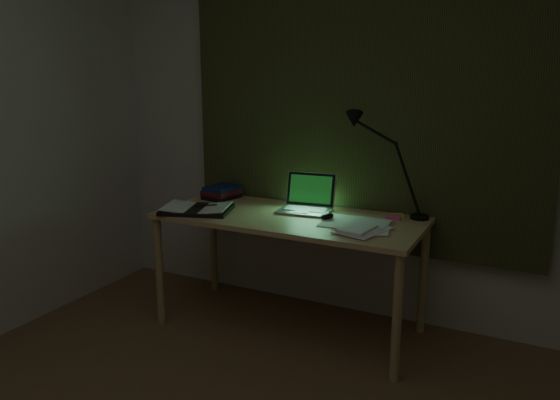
# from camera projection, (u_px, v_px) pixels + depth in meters

# --- Properties ---
(wall_back) EXTENTS (3.50, 0.00, 2.50)m
(wall_back) POSITION_uv_depth(u_px,v_px,m) (361.00, 117.00, 3.28)
(wall_back) COLOR beige
(wall_back) RESTS_ON ground
(curtain) EXTENTS (2.20, 0.06, 2.00)m
(curtain) POSITION_uv_depth(u_px,v_px,m) (360.00, 83.00, 3.20)
(curtain) COLOR #2F3219
(curtain) RESTS_ON wall_back
(desk) EXTENTS (1.54, 0.67, 0.70)m
(desk) POSITION_uv_depth(u_px,v_px,m) (289.00, 273.00, 3.24)
(desk) COLOR tan
(desk) RESTS_ON floor
(laptop) EXTENTS (0.34, 0.38, 0.22)m
(laptop) POSITION_uv_depth(u_px,v_px,m) (304.00, 194.00, 3.21)
(laptop) COLOR #A9A9AE
(laptop) RESTS_ON desk
(open_textbook) EXTENTS (0.47, 0.39, 0.03)m
(open_textbook) POSITION_uv_depth(u_px,v_px,m) (197.00, 209.00, 3.25)
(open_textbook) COLOR white
(open_textbook) RESTS_ON desk
(book_stack) EXTENTS (0.23, 0.26, 0.09)m
(book_stack) POSITION_uv_depth(u_px,v_px,m) (222.00, 192.00, 3.59)
(book_stack) COLOR white
(book_stack) RESTS_ON desk
(loose_papers) EXTENTS (0.35, 0.37, 0.02)m
(loose_papers) POSITION_uv_depth(u_px,v_px,m) (349.00, 227.00, 2.90)
(loose_papers) COLOR white
(loose_papers) RESTS_ON desk
(mouse) EXTENTS (0.08, 0.11, 0.03)m
(mouse) POSITION_uv_depth(u_px,v_px,m) (327.00, 216.00, 3.09)
(mouse) COLOR black
(mouse) RESTS_ON desk
(sticky_yellow) EXTENTS (0.10, 0.10, 0.02)m
(sticky_yellow) POSITION_uv_depth(u_px,v_px,m) (396.00, 216.00, 3.13)
(sticky_yellow) COLOR yellow
(sticky_yellow) RESTS_ON desk
(sticky_pink) EXTENTS (0.09, 0.09, 0.02)m
(sticky_pink) POSITION_uv_depth(u_px,v_px,m) (394.00, 217.00, 3.10)
(sticky_pink) COLOR pink
(sticky_pink) RESTS_ON desk
(desk_lamp) EXTENTS (0.44, 0.37, 0.58)m
(desk_lamp) POSITION_uv_depth(u_px,v_px,m) (422.00, 169.00, 3.03)
(desk_lamp) COLOR black
(desk_lamp) RESTS_ON desk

